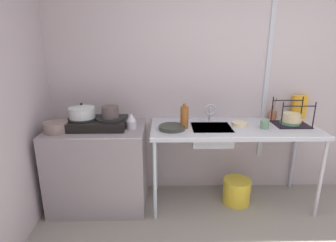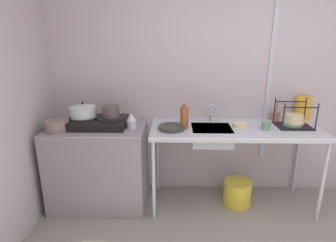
% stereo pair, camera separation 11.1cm
% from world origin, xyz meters
% --- Properties ---
extents(wall_back, '(5.16, 0.10, 2.65)m').
position_xyz_m(wall_back, '(0.00, 1.93, 1.33)').
color(wall_back, '#B6AAAE').
rests_on(wall_back, ground).
extents(wall_metal_strip, '(0.05, 0.01, 2.12)m').
position_xyz_m(wall_metal_strip, '(0.19, 1.87, 1.46)').
color(wall_metal_strip, '#B3B9C3').
extents(counter_concrete, '(0.98, 0.66, 0.87)m').
position_xyz_m(counter_concrete, '(-1.63, 1.55, 0.43)').
color(counter_concrete, gray).
rests_on(counter_concrete, ground).
extents(counter_sink, '(1.70, 0.66, 0.87)m').
position_xyz_m(counter_sink, '(-0.22, 1.55, 0.81)').
color(counter_sink, '#B3B9C3').
rests_on(counter_sink, ground).
extents(stove, '(0.59, 0.38, 0.10)m').
position_xyz_m(stove, '(-1.61, 1.55, 0.92)').
color(stove, black).
rests_on(stove, counter_concrete).
extents(pot_on_left_burner, '(0.26, 0.26, 0.15)m').
position_xyz_m(pot_on_left_burner, '(-1.75, 1.55, 1.04)').
color(pot_on_left_burner, silver).
rests_on(pot_on_left_burner, stove).
extents(pot_on_right_burner, '(0.17, 0.17, 0.12)m').
position_xyz_m(pot_on_right_burner, '(-1.47, 1.55, 1.03)').
color(pot_on_right_burner, '#4F4241').
rests_on(pot_on_right_burner, stove).
extents(pot_beside_stove, '(0.23, 0.23, 0.10)m').
position_xyz_m(pot_beside_stove, '(-1.97, 1.41, 0.92)').
color(pot_beside_stove, gray).
rests_on(pot_beside_stove, counter_concrete).
extents(percolator, '(0.10, 0.10, 0.16)m').
position_xyz_m(percolator, '(-1.26, 1.51, 0.95)').
color(percolator, silver).
rests_on(percolator, counter_concrete).
extents(sink_basin, '(0.40, 0.35, 0.17)m').
position_xyz_m(sink_basin, '(-0.45, 1.54, 0.79)').
color(sink_basin, '#B3B9C3').
rests_on(sink_basin, counter_sink).
extents(faucet, '(0.12, 0.07, 0.21)m').
position_xyz_m(faucet, '(-0.44, 1.69, 1.00)').
color(faucet, '#B3B9C3').
rests_on(faucet, counter_sink).
extents(frying_pan, '(0.27, 0.27, 0.04)m').
position_xyz_m(frying_pan, '(-0.86, 1.48, 0.89)').
color(frying_pan, '#33372F').
rests_on(frying_pan, counter_sink).
extents(dish_rack, '(0.34, 0.27, 0.27)m').
position_xyz_m(dish_rack, '(0.38, 1.60, 0.93)').
color(dish_rack, black).
rests_on(dish_rack, counter_sink).
extents(cup_by_rack, '(0.09, 0.09, 0.08)m').
position_xyz_m(cup_by_rack, '(0.07, 1.49, 0.91)').
color(cup_by_rack, gray).
rests_on(cup_by_rack, counter_sink).
extents(small_bowl_on_drainboard, '(0.16, 0.16, 0.04)m').
position_xyz_m(small_bowl_on_drainboard, '(-0.16, 1.58, 0.89)').
color(small_bowl_on_drainboard, beige).
rests_on(small_bowl_on_drainboard, counter_sink).
extents(bottle_by_sink, '(0.08, 0.08, 0.25)m').
position_xyz_m(bottle_by_sink, '(-0.73, 1.51, 0.98)').
color(bottle_by_sink, brown).
rests_on(bottle_by_sink, counter_sink).
extents(cereal_box, '(0.16, 0.07, 0.27)m').
position_xyz_m(cereal_box, '(0.57, 1.83, 1.00)').
color(cereal_box, gold).
rests_on(cereal_box, counter_sink).
extents(utensil_jar, '(0.09, 0.09, 0.25)m').
position_xyz_m(utensil_jar, '(0.28, 1.82, 0.92)').
color(utensil_jar, '#A26343').
rests_on(utensil_jar, counter_sink).
extents(bucket_on_floor, '(0.30, 0.30, 0.27)m').
position_xyz_m(bucket_on_floor, '(-0.14, 1.53, 0.13)').
color(bucket_on_floor, gold).
rests_on(bucket_on_floor, ground).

